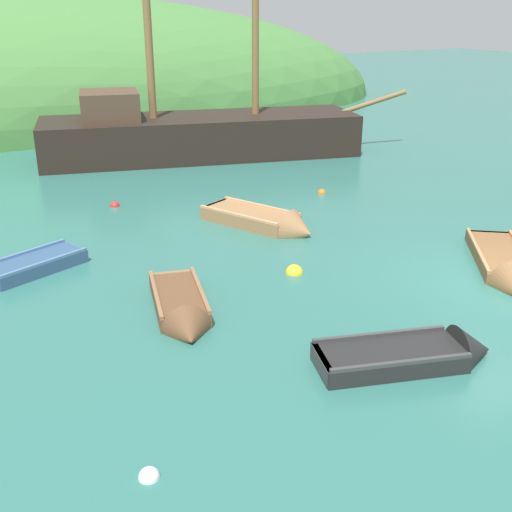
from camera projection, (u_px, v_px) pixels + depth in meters
ground_plane at (497, 285)px, 14.20m from camera, size 120.00×120.00×0.00m
shore_hill at (3, 115)px, 35.89m from camera, size 49.57×20.70×13.22m
sailing_ship at (198, 142)px, 25.88m from camera, size 15.40×6.49×11.79m
rowboat_center at (266, 223)px, 17.80m from camera, size 2.48×3.65×1.12m
rowboat_outer_right at (505, 269)px, 14.83m from camera, size 3.17×3.68×1.10m
rowboat_portside at (182, 311)px, 12.77m from camera, size 1.68×3.09×0.96m
rowboat_near_dock at (17, 273)px, 14.60m from camera, size 3.07×1.97×0.95m
rowboat_far at (417, 357)px, 11.10m from camera, size 3.38×1.94×1.02m
buoy_red at (115, 206)px, 19.73m from camera, size 0.31×0.31×0.31m
buoy_yellow at (294, 273)px, 14.82m from camera, size 0.42×0.42×0.42m
buoy_white at (149, 477)px, 8.43m from camera, size 0.29×0.29×0.29m
buoy_orange at (322, 193)px, 21.08m from camera, size 0.28×0.28×0.28m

